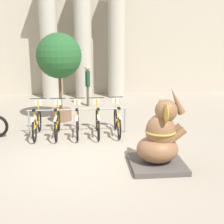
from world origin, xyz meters
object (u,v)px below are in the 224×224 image
Objects in this scene: bicycle_2 at (78,122)px; bicycle_3 at (98,121)px; person_pedestrian at (88,82)px; elephant_statue at (160,140)px; bicycle_1 at (57,122)px; bicycle_4 at (117,120)px; potted_tree at (59,59)px; bicycle_0 at (37,123)px.

bicycle_2 and bicycle_3 have the same top height.
bicycle_3 is 0.99× the size of person_pedestrian.
elephant_statue reaches higher than bicycle_3.
bicycle_1 is 1.19m from bicycle_3.
bicycle_4 is at bearing 3.20° from bicycle_2.
bicycle_1 is at bearing -89.97° from potted_tree.
bicycle_0 is 2.49m from potted_tree.
bicycle_2 is 4.03m from person_pedestrian.
bicycle_0 is 1.00× the size of bicycle_2.
bicycle_3 is at bearing 0.32° from bicycle_2.
person_pedestrian is at bearing 84.53° from bicycle_2.
elephant_statue is at bearing -39.24° from bicycle_0.
bicycle_0 and bicycle_4 have the same top height.
elephant_statue reaches higher than bicycle_4.
bicycle_1 and bicycle_4 have the same top height.
bicycle_4 is at bearing 0.75° from bicycle_0.
person_pedestrian is (0.38, 3.96, 0.63)m from bicycle_2.
elephant_statue is (3.07, -2.51, 0.22)m from bicycle_0.
person_pedestrian reaches higher than bicycle_4.
bicycle_0 is 2.38m from bicycle_4.
bicycle_3 is at bearing -0.13° from bicycle_1.
bicycle_1 is 1.79m from bicycle_4.
bicycle_0 is at bearing -179.25° from bicycle_4.
elephant_statue is at bearing -52.76° from bicycle_2.
bicycle_2 is 0.56× the size of potted_tree.
potted_tree is at bearing 120.53° from elephant_statue.
bicycle_4 is (2.38, 0.03, 0.00)m from bicycle_0.
bicycle_0 and bicycle_3 have the same top height.
potted_tree reaches higher than bicycle_2.
bicycle_1 is at bearing -2.82° from bicycle_0.
bicycle_1 is 1.00× the size of bicycle_4.
bicycle_0 is 1.19m from bicycle_2.
bicycle_0 is 1.79m from bicycle_3.
bicycle_0 and bicycle_2 have the same top height.
potted_tree is at bearing -113.63° from person_pedestrian.
bicycle_3 is (0.60, 0.00, 0.00)m from bicycle_2.
potted_tree reaches higher than elephant_statue.
person_pedestrian is (-0.81, 3.89, 0.63)m from bicycle_4.
person_pedestrian reaches higher than bicycle_0.
bicycle_1 is 0.99× the size of person_pedestrian.
bicycle_0 is 1.00× the size of bicycle_1.
potted_tree is (0.60, 1.69, 1.72)m from bicycle_0.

